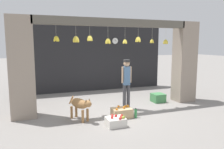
# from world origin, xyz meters

# --- Properties ---
(ground_plane) EXTENTS (60.00, 60.00, 0.00)m
(ground_plane) POSITION_xyz_m (0.00, 0.00, 0.00)
(ground_plane) COLOR gray
(shop_back_wall) EXTENTS (6.95, 0.12, 2.94)m
(shop_back_wall) POSITION_xyz_m (0.00, 3.26, 1.47)
(shop_back_wall) COLOR #232326
(shop_back_wall) RESTS_ON ground_plane
(shop_pillar_left) EXTENTS (0.70, 0.60, 2.94)m
(shop_pillar_left) POSITION_xyz_m (-2.82, 0.30, 1.47)
(shop_pillar_left) COLOR gray
(shop_pillar_left) RESTS_ON ground_plane
(shop_pillar_right) EXTENTS (0.70, 0.60, 2.94)m
(shop_pillar_right) POSITION_xyz_m (2.82, 0.30, 1.47)
(shop_pillar_right) COLOR gray
(shop_pillar_right) RESTS_ON ground_plane
(storefront_awning) EXTENTS (5.05, 0.31, 0.81)m
(storefront_awning) POSITION_xyz_m (-0.02, 0.12, 2.77)
(storefront_awning) COLOR #5B564C
(dog) EXTENTS (0.57, 0.95, 0.68)m
(dog) POSITION_xyz_m (-1.32, -0.52, 0.46)
(dog) COLOR #9E7042
(dog) RESTS_ON ground_plane
(shopkeeper) EXTENTS (0.34, 0.27, 1.65)m
(shopkeeper) POSITION_xyz_m (0.35, 0.05, 0.97)
(shopkeeper) COLOR #424247
(shopkeeper) RESTS_ON ground_plane
(fruit_crate_oranges) EXTENTS (0.57, 0.42, 0.33)m
(fruit_crate_oranges) POSITION_xyz_m (-0.11, -0.69, 0.14)
(fruit_crate_oranges) COLOR tan
(fruit_crate_oranges) RESTS_ON ground_plane
(fruit_crate_apples) EXTENTS (0.49, 0.44, 0.29)m
(fruit_crate_apples) POSITION_xyz_m (-0.53, -1.28, 0.12)
(fruit_crate_apples) COLOR silver
(fruit_crate_apples) RESTS_ON ground_plane
(produce_box_green) EXTENTS (0.44, 0.43, 0.31)m
(produce_box_green) POSITION_xyz_m (1.82, 0.44, 0.16)
(produce_box_green) COLOR #42844C
(produce_box_green) RESTS_ON ground_plane
(water_bottle) EXTENTS (0.08, 0.08, 0.28)m
(water_bottle) POSITION_xyz_m (0.26, -0.86, 0.13)
(water_bottle) COLOR #38934C
(water_bottle) RESTS_ON ground_plane
(wall_clock) EXTENTS (0.30, 0.03, 0.30)m
(wall_clock) POSITION_xyz_m (1.13, 3.18, 2.29)
(wall_clock) COLOR black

